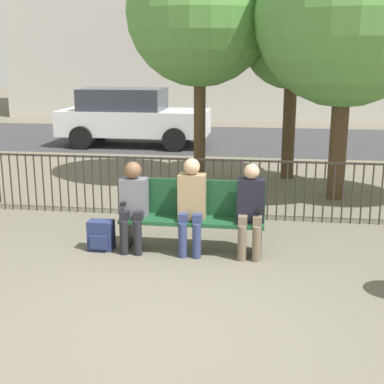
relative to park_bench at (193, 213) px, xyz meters
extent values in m
plane|color=#605B4C|center=(0.00, -2.16, -0.50)|extent=(80.00, 80.00, 0.00)
cube|color=#194728|center=(0.00, -0.08, -0.07)|extent=(1.85, 0.45, 0.05)
cube|color=#194728|center=(0.00, 0.11, 0.19)|extent=(1.85, 0.05, 0.47)
cube|color=black|center=(-0.87, -0.08, -0.30)|extent=(0.06, 0.38, 0.40)
cube|color=black|center=(0.87, -0.08, -0.30)|extent=(0.06, 0.38, 0.40)
cube|color=black|center=(-0.87, -0.08, 0.15)|extent=(0.06, 0.38, 0.04)
cube|color=black|center=(0.87, -0.08, 0.15)|extent=(0.06, 0.38, 0.04)
cylinder|color=black|center=(-0.85, -0.30, -0.27)|extent=(0.11, 0.11, 0.45)
cylinder|color=black|center=(-0.67, -0.30, -0.27)|extent=(0.11, 0.11, 0.45)
cube|color=black|center=(-0.85, -0.20, 0.00)|extent=(0.11, 0.20, 0.12)
cube|color=black|center=(-0.67, -0.20, 0.00)|extent=(0.11, 0.20, 0.12)
cube|color=slate|center=(-0.76, -0.08, 0.21)|extent=(0.34, 0.22, 0.50)
sphere|color=brown|center=(-0.76, -0.10, 0.57)|extent=(0.22, 0.22, 0.22)
cylinder|color=navy|center=(-0.09, -0.30, -0.27)|extent=(0.11, 0.11, 0.45)
cylinder|color=navy|center=(0.09, -0.30, -0.27)|extent=(0.11, 0.11, 0.45)
cube|color=navy|center=(-0.09, -0.20, 0.00)|extent=(0.11, 0.20, 0.12)
cube|color=navy|center=(0.09, -0.20, 0.00)|extent=(0.11, 0.20, 0.12)
cube|color=#997F59|center=(0.00, -0.08, 0.24)|extent=(0.34, 0.22, 0.58)
sphere|color=tan|center=(0.00, -0.10, 0.64)|extent=(0.21, 0.21, 0.21)
cylinder|color=brown|center=(0.66, -0.30, -0.27)|extent=(0.11, 0.11, 0.45)
cylinder|color=brown|center=(0.84, -0.30, -0.27)|extent=(0.11, 0.11, 0.45)
cube|color=brown|center=(0.66, -0.20, 0.00)|extent=(0.11, 0.20, 0.12)
cube|color=brown|center=(0.84, -0.20, 0.00)|extent=(0.11, 0.20, 0.12)
cube|color=black|center=(0.75, -0.08, 0.23)|extent=(0.34, 0.22, 0.55)
sphere|color=tan|center=(0.75, -0.10, 0.60)|extent=(0.19, 0.19, 0.19)
cube|color=navy|center=(-1.19, -0.18, -0.30)|extent=(0.33, 0.20, 0.39)
cube|color=navy|center=(-1.19, -0.30, -0.36)|extent=(0.23, 0.04, 0.18)
cylinder|color=#2D2823|center=(-3.38, 1.46, -0.02)|extent=(0.02, 0.02, 0.95)
cylinder|color=#2D2823|center=(-3.24, 1.46, -0.02)|extent=(0.02, 0.02, 0.95)
cylinder|color=#2D2823|center=(-3.10, 1.46, -0.02)|extent=(0.02, 0.02, 0.95)
cylinder|color=#2D2823|center=(-2.96, 1.46, -0.02)|extent=(0.02, 0.02, 0.95)
cylinder|color=#2D2823|center=(-2.82, 1.46, -0.02)|extent=(0.02, 0.02, 0.95)
cylinder|color=#2D2823|center=(-2.68, 1.46, -0.02)|extent=(0.02, 0.02, 0.95)
cylinder|color=#2D2823|center=(-2.54, 1.46, -0.02)|extent=(0.02, 0.02, 0.95)
cylinder|color=#2D2823|center=(-2.40, 1.46, -0.02)|extent=(0.02, 0.02, 0.95)
cylinder|color=#2D2823|center=(-2.26, 1.46, -0.02)|extent=(0.02, 0.02, 0.95)
cylinder|color=#2D2823|center=(-2.12, 1.46, -0.02)|extent=(0.02, 0.02, 0.95)
cylinder|color=#2D2823|center=(-1.98, 1.46, -0.02)|extent=(0.02, 0.02, 0.95)
cylinder|color=#2D2823|center=(-1.84, 1.46, -0.02)|extent=(0.02, 0.02, 0.95)
cylinder|color=#2D2823|center=(-1.70, 1.46, -0.02)|extent=(0.02, 0.02, 0.95)
cylinder|color=#2D2823|center=(-1.56, 1.46, -0.02)|extent=(0.02, 0.02, 0.95)
cylinder|color=#2D2823|center=(-1.42, 1.46, -0.02)|extent=(0.02, 0.02, 0.95)
cylinder|color=#2D2823|center=(-1.28, 1.46, -0.02)|extent=(0.02, 0.02, 0.95)
cylinder|color=#2D2823|center=(-1.14, 1.46, -0.02)|extent=(0.02, 0.02, 0.95)
cylinder|color=#2D2823|center=(-1.00, 1.46, -0.02)|extent=(0.02, 0.02, 0.95)
cylinder|color=#2D2823|center=(-0.86, 1.46, -0.02)|extent=(0.02, 0.02, 0.95)
cylinder|color=#2D2823|center=(-0.72, 1.46, -0.02)|extent=(0.02, 0.02, 0.95)
cylinder|color=#2D2823|center=(-0.58, 1.46, -0.02)|extent=(0.02, 0.02, 0.95)
cylinder|color=#2D2823|center=(-0.44, 1.46, -0.02)|extent=(0.02, 0.02, 0.95)
cylinder|color=#2D2823|center=(-0.30, 1.46, -0.02)|extent=(0.02, 0.02, 0.95)
cylinder|color=#2D2823|center=(-0.16, 1.46, -0.02)|extent=(0.02, 0.02, 0.95)
cylinder|color=#2D2823|center=(-0.02, 1.46, -0.02)|extent=(0.02, 0.02, 0.95)
cylinder|color=#2D2823|center=(0.12, 1.46, -0.02)|extent=(0.02, 0.02, 0.95)
cylinder|color=#2D2823|center=(0.26, 1.46, -0.02)|extent=(0.02, 0.02, 0.95)
cylinder|color=#2D2823|center=(0.40, 1.46, -0.02)|extent=(0.02, 0.02, 0.95)
cylinder|color=#2D2823|center=(0.54, 1.46, -0.02)|extent=(0.02, 0.02, 0.95)
cylinder|color=#2D2823|center=(0.68, 1.46, -0.02)|extent=(0.02, 0.02, 0.95)
cylinder|color=#2D2823|center=(0.82, 1.46, -0.02)|extent=(0.02, 0.02, 0.95)
cylinder|color=#2D2823|center=(0.96, 1.46, -0.02)|extent=(0.02, 0.02, 0.95)
cylinder|color=#2D2823|center=(1.10, 1.46, -0.02)|extent=(0.02, 0.02, 0.95)
cylinder|color=#2D2823|center=(1.24, 1.46, -0.02)|extent=(0.02, 0.02, 0.95)
cylinder|color=#2D2823|center=(1.38, 1.46, -0.02)|extent=(0.02, 0.02, 0.95)
cylinder|color=#2D2823|center=(1.52, 1.46, -0.02)|extent=(0.02, 0.02, 0.95)
cylinder|color=#2D2823|center=(1.66, 1.46, -0.02)|extent=(0.02, 0.02, 0.95)
cylinder|color=#2D2823|center=(1.80, 1.46, -0.02)|extent=(0.02, 0.02, 0.95)
cylinder|color=#2D2823|center=(1.94, 1.46, -0.02)|extent=(0.02, 0.02, 0.95)
cylinder|color=#2D2823|center=(2.08, 1.46, -0.02)|extent=(0.02, 0.02, 0.95)
cylinder|color=#2D2823|center=(2.22, 1.46, -0.02)|extent=(0.02, 0.02, 0.95)
cylinder|color=#2D2823|center=(2.36, 1.46, -0.02)|extent=(0.02, 0.02, 0.95)
cylinder|color=#2D2823|center=(2.50, 1.46, -0.02)|extent=(0.02, 0.02, 0.95)
cylinder|color=#2D2823|center=(2.64, 1.46, -0.02)|extent=(0.02, 0.02, 0.95)
cube|color=#2D2823|center=(0.00, 1.46, 0.43)|extent=(9.00, 0.03, 0.03)
cylinder|color=#4C3823|center=(1.34, 4.60, 0.65)|extent=(0.26, 0.26, 2.29)
sphere|color=#569342|center=(1.34, 4.60, 2.35)|extent=(2.05, 2.05, 2.05)
cylinder|color=#4C3823|center=(-0.42, 3.88, 0.77)|extent=(0.23, 0.23, 2.53)
sphere|color=#569342|center=(-0.42, 3.88, 2.80)|extent=(2.79, 2.79, 2.79)
cylinder|color=#4C3823|center=(2.15, 3.01, 0.66)|extent=(0.30, 0.30, 2.31)
sphere|color=#569342|center=(2.15, 3.01, 2.66)|extent=(3.08, 3.08, 3.08)
cube|color=#333335|center=(0.00, 9.84, -0.49)|extent=(24.00, 6.00, 0.01)
cube|color=silver|center=(-2.87, 8.28, 0.17)|extent=(4.20, 1.70, 0.70)
cube|color=#2D333D|center=(-3.19, 8.28, 0.82)|extent=(2.31, 1.56, 0.60)
cylinder|color=black|center=(-1.57, 7.41, -0.18)|extent=(0.64, 0.20, 0.64)
cylinder|color=black|center=(-1.57, 9.15, -0.18)|extent=(0.64, 0.20, 0.64)
cylinder|color=black|center=(-4.17, 7.41, -0.18)|extent=(0.64, 0.20, 0.64)
cylinder|color=black|center=(-4.17, 9.15, -0.18)|extent=(0.64, 0.20, 0.64)
camera|label=1|loc=(0.94, -6.59, 1.96)|focal=50.00mm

